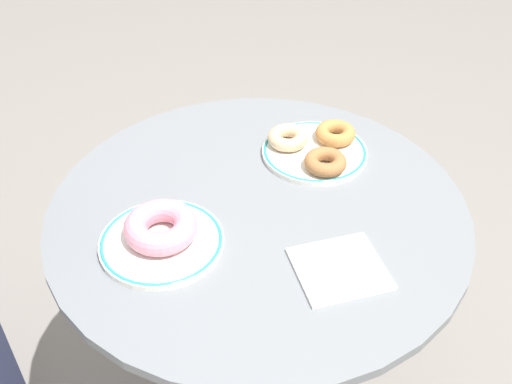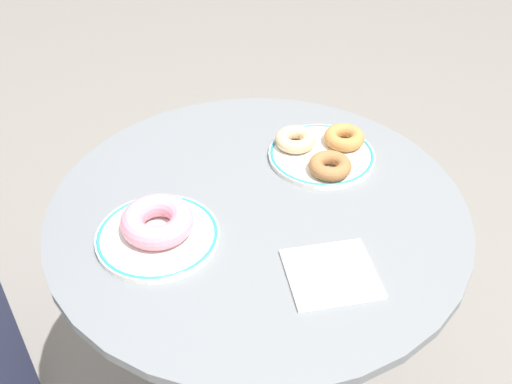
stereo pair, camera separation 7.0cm
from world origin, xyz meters
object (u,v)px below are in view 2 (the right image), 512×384
object	(u,v)px
cafe_table	(258,292)
paper_napkin	(331,274)
plate_right	(321,155)
donut_pink_frosted	(157,221)
plate_left	(158,236)
donut_cinnamon	(329,164)
donut_glazed	(295,139)
donut_old_fashioned	(344,137)

from	to	relation	value
cafe_table	paper_napkin	bearing A→B (deg)	-87.91
plate_right	donut_pink_frosted	distance (m)	0.36
plate_left	donut_cinnamon	xyz separation A→B (m)	(0.34, -0.02, 0.02)
cafe_table	donut_pink_frosted	size ratio (longest dim) A/B	6.14
cafe_table	donut_glazed	size ratio (longest dim) A/B	9.33
donut_pink_frosted	donut_old_fashioned	xyz separation A→B (m)	(0.41, 0.03, -0.01)
paper_napkin	plate_left	bearing A→B (deg)	131.03
donut_old_fashioned	donut_cinnamon	size ratio (longest dim) A/B	1.00
donut_pink_frosted	donut_old_fashioned	size ratio (longest dim) A/B	1.52
donut_glazed	paper_napkin	distance (m)	0.33
donut_pink_frosted	paper_napkin	size ratio (longest dim) A/B	0.88
plate_right	donut_cinnamon	distance (m)	0.06
plate_left	plate_right	bearing A→B (deg)	5.39
cafe_table	plate_left	distance (m)	0.30
donut_cinnamon	paper_napkin	distance (m)	0.25
plate_left	donut_pink_frosted	size ratio (longest dim) A/B	1.69
donut_cinnamon	paper_napkin	size ratio (longest dim) A/B	0.58
cafe_table	plate_left	bearing A→B (deg)	173.55
cafe_table	donut_glazed	xyz separation A→B (m)	(0.15, 0.10, 0.25)
donut_old_fashioned	paper_napkin	xyz separation A→B (m)	(-0.23, -0.25, -0.02)
cafe_table	plate_right	xyz separation A→B (m)	(0.18, 0.05, 0.23)
cafe_table	donut_pink_frosted	distance (m)	0.31
donut_old_fashioned	donut_cinnamon	world-z (taller)	same
cafe_table	donut_old_fashioned	distance (m)	0.35
cafe_table	plate_left	size ratio (longest dim) A/B	3.64
paper_napkin	donut_glazed	bearing A→B (deg)	63.97
plate_right	donut_glazed	world-z (taller)	donut_glazed
donut_pink_frosted	donut_cinnamon	world-z (taller)	donut_pink_frosted
plate_left	donut_old_fashioned	world-z (taller)	donut_old_fashioned
donut_pink_frosted	plate_left	bearing A→B (deg)	-128.50
donut_pink_frosted	donut_glazed	distance (m)	0.34
donut_pink_frosted	donut_cinnamon	bearing A→B (deg)	-3.90
cafe_table	plate_right	distance (m)	0.30
plate_right	donut_cinnamon	size ratio (longest dim) A/B	2.58
donut_pink_frosted	donut_glazed	size ratio (longest dim) A/B	1.52
cafe_table	plate_right	world-z (taller)	plate_right
cafe_table	donut_cinnamon	size ratio (longest dim) A/B	9.33
cafe_table	plate_right	size ratio (longest dim) A/B	3.61
plate_right	donut_pink_frosted	world-z (taller)	donut_pink_frosted
paper_napkin	donut_old_fashioned	bearing A→B (deg)	47.77
plate_left	donut_cinnamon	size ratio (longest dim) A/B	2.56
plate_right	donut_old_fashioned	distance (m)	0.06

